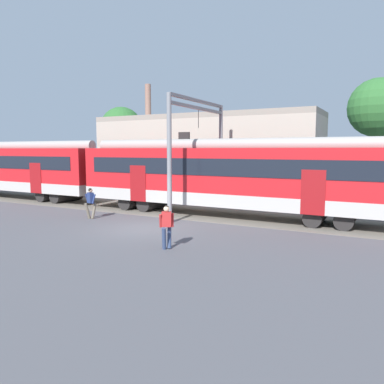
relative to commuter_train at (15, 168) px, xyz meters
The scene contains 9 objects.
ground_plane 16.60m from the commuter_train, 17.93° to the right, with size 160.00×160.00×0.00m, color #515156.
track_bed 7.17m from the commuter_train, ahead, with size 80.00×4.40×0.01m, color slate.
commuter_train is the anchor object (origin of this frame).
pedestrian_navy 12.48m from the commuter_train, 19.82° to the right, with size 0.63×0.59×1.67m.
pedestrian_red 20.07m from the commuter_train, 22.11° to the right, with size 0.51×0.71×1.67m.
catenary_gantry 16.18m from the commuter_train, ahead, with size 0.24×6.64×6.53m.
background_building 14.84m from the commuter_train, 30.82° to the left, with size 17.80×5.00×9.20m.
street_tree_right 28.12m from the commuter_train, 26.71° to the left, with size 4.37×4.37×9.03m.
street_tree_left 10.64m from the commuter_train, 73.36° to the left, with size 4.01×4.01×7.76m.
Camera 1 is at (10.20, -14.19, 3.73)m, focal length 35.00 mm.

